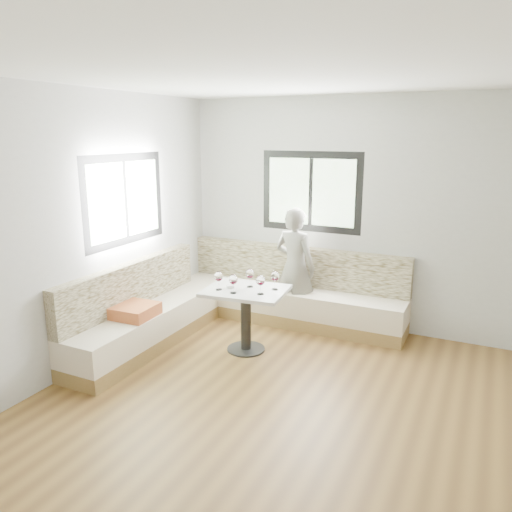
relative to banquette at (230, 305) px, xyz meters
The scene contains 10 objects.
room 2.42m from the banquette, 45.60° to the right, with size 5.01×5.01×2.81m.
banquette is the anchor object (origin of this frame).
table 0.62m from the banquette, 43.56° to the right, with size 0.93×0.76×0.71m.
person 0.93m from the banquette, 42.09° to the left, with size 0.55×0.36×1.50m, color slate.
olive_ramekin 0.64m from the banquette, 60.02° to the right, with size 0.09×0.09×0.04m.
wine_glass_a 0.78m from the banquette, 72.62° to the right, with size 0.09×0.09×0.21m.
wine_glass_b 0.87m from the banquette, 57.69° to the right, with size 0.09×0.09×0.21m.
wine_glass_c 0.96m from the banquette, 37.34° to the right, with size 0.09×0.09×0.21m.
wine_glass_d 0.74m from the banquette, 36.04° to the right, with size 0.09×0.09×0.21m.
wine_glass_e 0.93m from the banquette, 21.39° to the right, with size 0.09×0.09×0.21m.
Camera 1 is at (1.19, -3.39, 2.36)m, focal length 35.00 mm.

